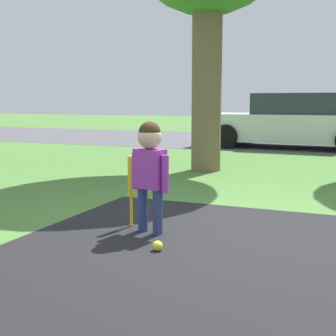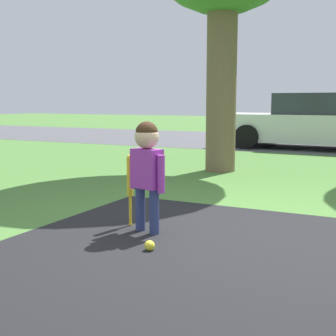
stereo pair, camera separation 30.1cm
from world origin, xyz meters
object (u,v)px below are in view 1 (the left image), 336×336
child (150,161)px  parked_car (293,122)px  baseball_bat (131,180)px  sports_ball (158,246)px

child → parked_car: bearing=104.8°
child → baseball_bat: 0.34m
sports_ball → parked_car: bearing=91.3°
child → baseball_bat: child is taller
child → parked_car: 8.15m
baseball_bat → sports_ball: bearing=-47.5°
child → baseball_bat: size_ratio=1.47×
parked_car → child: bearing=91.2°
sports_ball → parked_car: 8.61m
child → sports_ball: child is taller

